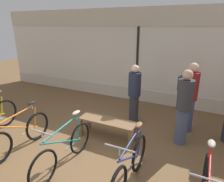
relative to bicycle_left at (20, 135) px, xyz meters
The scene contains 9 objects.
ground_plane 1.34m from the bicycle_left, 15.58° to the left, with size 24.00×24.00×0.00m, color brown.
shop_back_wall 4.43m from the bicycle_left, 73.02° to the left, with size 12.00×0.08×3.20m.
bicycle_left is the anchor object (origin of this frame).
bicycle_center 1.22m from the bicycle_left, ahead, with size 0.46×1.75×1.02m.
bicycle_right 2.53m from the bicycle_left, ahead, with size 0.46×1.69×1.04m.
display_bench 1.96m from the bicycle_left, 40.48° to the left, with size 1.40×0.44×0.48m.
customer_near_rack 4.08m from the bicycle_left, 38.37° to the left, with size 0.53×0.40×1.80m.
customer_mid_floor 2.97m from the bicycle_left, 52.93° to the left, with size 0.42×0.42×1.66m.
customer_near_bench 3.65m from the bicycle_left, 30.36° to the left, with size 0.40×0.40×1.76m.
Camera 1 is at (2.24, -2.89, 2.65)m, focal length 32.00 mm.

